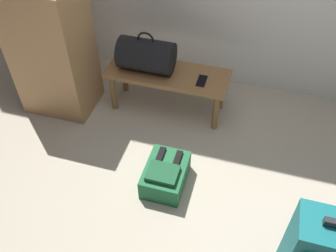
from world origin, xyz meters
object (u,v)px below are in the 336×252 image
Objects in this scene: duffel_bag_black at (146,55)px; cell_phone at (202,81)px; side_cabinet at (52,49)px; backpack_green at (165,174)px; bench at (168,78)px.

duffel_bag_black reaches higher than cell_phone.
side_cabinet is (-0.72, -0.18, 0.04)m from duffel_bag_black.
duffel_bag_black is 0.48m from cell_phone.
duffel_bag_black is 1.16× the size of backpack_green.
duffel_bag_black is at bearing 116.28° from backpack_green.
side_cabinet is at bearing 151.56° from backpack_green.
backpack_green is 0.35× the size of side_cabinet.
cell_phone is (0.29, -0.04, 0.06)m from bench.
duffel_bag_black is 3.06× the size of cell_phone.
bench is 0.94m from side_cabinet.
side_cabinet is at bearing -173.00° from cell_phone.
cell_phone is 0.13× the size of side_cabinet.
bench is 0.30m from cell_phone.
cell_phone is at bearing 7.00° from side_cabinet.
bench is 0.26m from duffel_bag_black.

